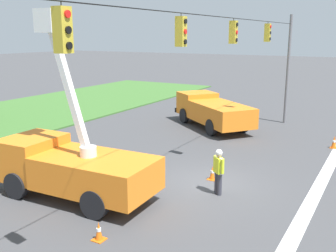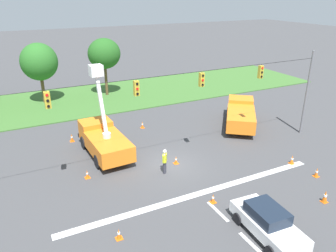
% 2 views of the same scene
% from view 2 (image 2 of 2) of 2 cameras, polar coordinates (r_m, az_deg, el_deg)
% --- Properties ---
extents(ground_plane, '(200.00, 200.00, 0.00)m').
position_cam_2_polar(ground_plane, '(23.81, 0.30, -6.78)').
color(ground_plane, '#424244').
extents(grass_verge, '(56.00, 12.00, 0.10)m').
position_cam_2_polar(grass_verge, '(39.45, -11.68, 4.89)').
color(grass_verge, '#3D6B2D').
rests_on(grass_verge, ground).
extents(lane_markings, '(17.60, 15.25, 0.01)m').
position_cam_2_polar(lane_markings, '(19.80, 7.79, -13.70)').
color(lane_markings, silver).
rests_on(lane_markings, ground).
extents(signal_gantry, '(26.20, 0.33, 7.20)m').
position_cam_2_polar(signal_gantry, '(21.94, 0.34, 3.73)').
color(signal_gantry, slate).
rests_on(signal_gantry, ground).
extents(tree_centre, '(3.90, 3.94, 6.63)m').
position_cam_2_polar(tree_centre, '(38.28, -21.54, 10.34)').
color(tree_centre, brown).
rests_on(tree_centre, ground).
extents(tree_east, '(3.76, 3.33, 6.74)m').
position_cam_2_polar(tree_east, '(39.16, -11.05, 12.23)').
color(tree_east, brown).
rests_on(tree_east, ground).
extents(utility_truck_bucket_lift, '(2.74, 6.39, 6.79)m').
position_cam_2_polar(utility_truck_bucket_lift, '(25.29, -11.13, -2.10)').
color(utility_truck_bucket_lift, orange).
rests_on(utility_truck_bucket_lift, ground).
extents(utility_truck_support_near, '(6.02, 6.79, 2.01)m').
position_cam_2_polar(utility_truck_support_near, '(31.01, 12.53, 2.07)').
color(utility_truck_support_near, orange).
rests_on(utility_truck_support_near, ground).
extents(sedan_white, '(2.12, 4.40, 1.56)m').
position_cam_2_polar(sedan_white, '(18.01, 16.95, -15.67)').
color(sedan_white, white).
rests_on(sedan_white, ground).
extents(road_worker, '(0.44, 0.54, 1.77)m').
position_cam_2_polar(road_worker, '(22.36, -0.57, -5.91)').
color(road_worker, '#383842').
rests_on(road_worker, ground).
extents(traffic_cone_foreground_left, '(0.36, 0.36, 0.78)m').
position_cam_2_polar(traffic_cone_foreground_left, '(21.84, 25.69, -11.00)').
color(traffic_cone_foreground_left, orange).
rests_on(traffic_cone_foreground_left, ground).
extents(traffic_cone_foreground_right, '(0.36, 0.36, 0.60)m').
position_cam_2_polar(traffic_cone_foreground_right, '(23.85, 1.40, -5.95)').
color(traffic_cone_foreground_right, orange).
rests_on(traffic_cone_foreground_right, ground).
extents(traffic_cone_mid_left, '(0.36, 0.36, 0.61)m').
position_cam_2_polar(traffic_cone_mid_left, '(17.53, -8.57, -18.12)').
color(traffic_cone_mid_left, orange).
rests_on(traffic_cone_mid_left, ground).
extents(traffic_cone_mid_right, '(0.36, 0.36, 0.66)m').
position_cam_2_polar(traffic_cone_mid_right, '(24.40, 24.47, -7.37)').
color(traffic_cone_mid_right, orange).
rests_on(traffic_cone_mid_right, ground).
extents(traffic_cone_near_bucket, '(0.36, 0.36, 0.59)m').
position_cam_2_polar(traffic_cone_near_bucket, '(22.77, -13.90, -8.17)').
color(traffic_cone_near_bucket, orange).
rests_on(traffic_cone_near_bucket, ground).
extents(traffic_cone_lane_edge_a, '(0.36, 0.36, 0.69)m').
position_cam_2_polar(traffic_cone_lane_edge_a, '(28.38, -16.41, -1.97)').
color(traffic_cone_lane_edge_a, orange).
rests_on(traffic_cone_lane_edge_a, ground).
extents(traffic_cone_lane_edge_b, '(0.36, 0.36, 0.68)m').
position_cam_2_polar(traffic_cone_lane_edge_b, '(25.46, 20.80, -5.48)').
color(traffic_cone_lane_edge_b, orange).
rests_on(traffic_cone_lane_edge_b, ground).
extents(traffic_cone_far_left, '(0.36, 0.36, 0.59)m').
position_cam_2_polar(traffic_cone_far_left, '(19.97, 7.85, -12.40)').
color(traffic_cone_far_left, orange).
rests_on(traffic_cone_far_left, ground).
extents(traffic_cone_far_right, '(0.36, 0.36, 0.64)m').
position_cam_2_polar(traffic_cone_far_right, '(30.02, -4.49, 0.21)').
color(traffic_cone_far_right, orange).
rests_on(traffic_cone_far_right, ground).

